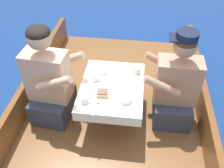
# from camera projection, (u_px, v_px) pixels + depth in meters

# --- Properties ---
(ground_plane) EXTENTS (60.00, 60.00, 0.00)m
(ground_plane) POSITION_uv_depth(u_px,v_px,m) (112.00, 134.00, 2.90)
(ground_plane) COLOR navy
(boat_deck) EXTENTS (1.89, 3.00, 0.36)m
(boat_deck) POSITION_uv_depth(u_px,v_px,m) (112.00, 124.00, 2.78)
(boat_deck) COLOR brown
(boat_deck) RESTS_ON ground_plane
(gunwale_port) EXTENTS (0.06, 3.00, 0.31)m
(gunwale_port) POSITION_uv_depth(u_px,v_px,m) (27.00, 96.00, 2.64)
(gunwale_port) COLOR brown
(gunwale_port) RESTS_ON boat_deck
(gunwale_starboard) EXTENTS (0.06, 3.00, 0.31)m
(gunwale_starboard) POSITION_uv_depth(u_px,v_px,m) (204.00, 111.00, 2.47)
(gunwale_starboard) COLOR brown
(gunwale_starboard) RESTS_ON boat_deck
(cockpit_table) EXTENTS (0.59, 0.76, 0.42)m
(cockpit_table) POSITION_uv_depth(u_px,v_px,m) (112.00, 89.00, 2.39)
(cockpit_table) COLOR #B2B2B7
(cockpit_table) RESTS_ON boat_deck
(person_port) EXTENTS (0.55, 0.48, 1.03)m
(person_port) POSITION_uv_depth(u_px,v_px,m) (50.00, 83.00, 2.38)
(person_port) COLOR #333847
(person_port) RESTS_ON boat_deck
(person_starboard) EXTENTS (0.52, 0.44, 1.00)m
(person_starboard) POSITION_uv_depth(u_px,v_px,m) (175.00, 88.00, 2.37)
(person_starboard) COLOR #333847
(person_starboard) RESTS_ON boat_deck
(plate_sandwich) EXTENTS (0.20, 0.20, 0.01)m
(plate_sandwich) POSITION_uv_depth(u_px,v_px,m) (103.00, 95.00, 2.25)
(plate_sandwich) COLOR white
(plate_sandwich) RESTS_ON cockpit_table
(plate_bread) EXTENTS (0.19, 0.19, 0.01)m
(plate_bread) POSITION_uv_depth(u_px,v_px,m) (120.00, 77.00, 2.44)
(plate_bread) COLOR white
(plate_bread) RESTS_ON cockpit_table
(sandwich) EXTENTS (0.12, 0.10, 0.05)m
(sandwich) POSITION_uv_depth(u_px,v_px,m) (103.00, 93.00, 2.23)
(sandwich) COLOR #E0BC7F
(sandwich) RESTS_ON plate_sandwich
(bowl_port_near) EXTENTS (0.11, 0.11, 0.04)m
(bowl_port_near) POSITION_uv_depth(u_px,v_px,m) (101.00, 71.00, 2.49)
(bowl_port_near) COLOR white
(bowl_port_near) RESTS_ON cockpit_table
(bowl_starboard_near) EXTENTS (0.13, 0.13, 0.04)m
(bowl_starboard_near) POSITION_uv_depth(u_px,v_px,m) (125.00, 98.00, 2.20)
(bowl_starboard_near) COLOR white
(bowl_starboard_near) RESTS_ON cockpit_table
(coffee_cup_port) EXTENTS (0.10, 0.07, 0.06)m
(coffee_cup_port) POSITION_uv_depth(u_px,v_px,m) (96.00, 77.00, 2.40)
(coffee_cup_port) COLOR white
(coffee_cup_port) RESTS_ON cockpit_table
(coffee_cup_starboard) EXTENTS (0.10, 0.07, 0.06)m
(coffee_cup_starboard) POSITION_uv_depth(u_px,v_px,m) (85.00, 100.00, 2.18)
(coffee_cup_starboard) COLOR white
(coffee_cup_starboard) RESTS_ON cockpit_table
(tin_can) EXTENTS (0.07, 0.07, 0.05)m
(tin_can) POSITION_uv_depth(u_px,v_px,m) (137.00, 71.00, 2.48)
(tin_can) COLOR silver
(tin_can) RESTS_ON cockpit_table
(utensil_spoon_starboard) EXTENTS (0.14, 0.12, 0.01)m
(utensil_spoon_starboard) POSITION_uv_depth(u_px,v_px,m) (99.00, 63.00, 2.63)
(utensil_spoon_starboard) COLOR silver
(utensil_spoon_starboard) RESTS_ON cockpit_table
(utensil_knife_starboard) EXTENTS (0.17, 0.06, 0.00)m
(utensil_knife_starboard) POSITION_uv_depth(u_px,v_px,m) (110.00, 86.00, 2.35)
(utensil_knife_starboard) COLOR silver
(utensil_knife_starboard) RESTS_ON cockpit_table
(utensil_fork_port) EXTENTS (0.04, 0.17, 0.00)m
(utensil_fork_port) POSITION_uv_depth(u_px,v_px,m) (96.00, 107.00, 2.14)
(utensil_fork_port) COLOR silver
(utensil_fork_port) RESTS_ON cockpit_table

